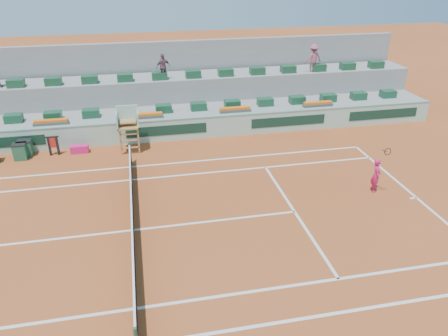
{
  "coord_description": "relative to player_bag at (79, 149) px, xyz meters",
  "views": [
    {
      "loc": [
        0.57,
        -14.09,
        9.46
      ],
      "look_at": [
        4.0,
        2.5,
        1.0
      ],
      "focal_mm": 35.0,
      "sensor_mm": 36.0,
      "label": 1
    }
  ],
  "objects": [
    {
      "name": "court_lines",
      "position": [
        2.6,
        -7.75,
        -0.2
      ],
      "size": [
        23.89,
        11.09,
        0.01
      ],
      "color": "silver",
      "rests_on": "ground"
    },
    {
      "name": "spectator_mid",
      "position": [
        4.84,
        3.83,
        3.16
      ],
      "size": [
        0.96,
        0.67,
        1.52
      ],
      "primitive_type": "imported",
      "rotation": [
        0.0,
        0.0,
        3.52
      ],
      "color": "#6E4953",
      "rests_on": "seating_tier_upper"
    },
    {
      "name": "player_bag",
      "position": [
        0.0,
        0.0,
        0.0
      ],
      "size": [
        0.91,
        0.4,
        0.4
      ],
      "primitive_type": "cube",
      "color": "#DA1C68",
      "rests_on": "ground"
    },
    {
      "name": "seating_tier_upper",
      "position": [
        2.6,
        4.55,
        1.1
      ],
      "size": [
        36.0,
        2.4,
        2.6
      ],
      "primitive_type": "cube",
      "color": "gray",
      "rests_on": "ground"
    },
    {
      "name": "flower_planters",
      "position": [
        1.1,
        1.25,
        1.13
      ],
      "size": [
        26.8,
        0.36,
        0.28
      ],
      "color": "#4E4E4E",
      "rests_on": "seating_tier_lower"
    },
    {
      "name": "ground",
      "position": [
        2.6,
        -7.75,
        -0.2
      ],
      "size": [
        90.0,
        90.0,
        0.0
      ],
      "primitive_type": "plane",
      "color": "#94411C",
      "rests_on": "ground"
    },
    {
      "name": "seat_row_upper",
      "position": [
        2.6,
        3.95,
        2.62
      ],
      "size": [
        32.9,
        0.6,
        0.44
      ],
      "color": "#17472C",
      "rests_on": "seating_tier_upper"
    },
    {
      "name": "umpire_chair",
      "position": [
        2.6,
        -0.26,
        1.34
      ],
      "size": [
        1.1,
        0.9,
        2.4
      ],
      "color": "#A0703C",
      "rests_on": "ground"
    },
    {
      "name": "stadium_back_wall",
      "position": [
        2.6,
        6.15,
        2.0
      ],
      "size": [
        36.0,
        0.4,
        4.4
      ],
      "primitive_type": "cube",
      "color": "gray",
      "rests_on": "ground"
    },
    {
      "name": "drink_cooler_b",
      "position": [
        -2.82,
        -0.22,
        0.22
      ],
      "size": [
        0.65,
        0.57,
        0.84
      ],
      "color": "#1B5337",
      "rests_on": "ground"
    },
    {
      "name": "advertising_hoarding",
      "position": [
        2.63,
        0.74,
        0.43
      ],
      "size": [
        36.0,
        0.34,
        1.26
      ],
      "color": "#9EC7B4",
      "rests_on": "ground"
    },
    {
      "name": "tennis_player",
      "position": [
        13.0,
        -6.81,
        0.59
      ],
      "size": [
        0.54,
        0.89,
        2.28
      ],
      "color": "#DA1C68",
      "rests_on": "ground"
    },
    {
      "name": "drink_cooler_a",
      "position": [
        -2.65,
        0.18,
        0.22
      ],
      "size": [
        0.7,
        0.61,
        0.84
      ],
      "color": "#1B5337",
      "rests_on": "ground"
    },
    {
      "name": "tennis_net",
      "position": [
        2.6,
        -7.75,
        0.33
      ],
      "size": [
        0.1,
        11.97,
        1.1
      ],
      "color": "black",
      "rests_on": "ground"
    },
    {
      "name": "seat_row_lower",
      "position": [
        2.6,
        2.05,
        1.22
      ],
      "size": [
        32.9,
        0.6,
        0.44
      ],
      "color": "#17472C",
      "rests_on": "seating_tier_lower"
    },
    {
      "name": "spectator_right",
      "position": [
        14.19,
        3.88,
        3.25
      ],
      "size": [
        1.18,
        0.79,
        1.71
      ],
      "primitive_type": "imported",
      "rotation": [
        0.0,
        0.0,
        3.29
      ],
      "color": "#A15063",
      "rests_on": "seating_tier_upper"
    },
    {
      "name": "towel_rack",
      "position": [
        -1.23,
        -0.04,
        0.4
      ],
      "size": [
        0.65,
        0.11,
        1.03
      ],
      "color": "black",
      "rests_on": "ground"
    },
    {
      "name": "seating_tier_lower",
      "position": [
        2.6,
        2.95,
        0.4
      ],
      "size": [
        36.0,
        4.0,
        1.2
      ],
      "primitive_type": "cube",
      "color": "gray",
      "rests_on": "ground"
    }
  ]
}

